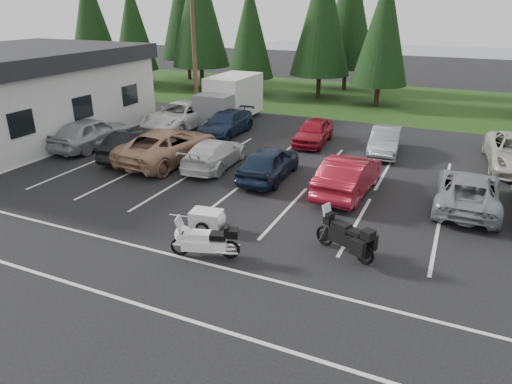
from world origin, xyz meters
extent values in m
plane|color=black|center=(0.00, 0.00, 0.00)|extent=(120.00, 120.00, 0.00)
cube|color=#1B3510|center=(0.00, 24.00, 0.01)|extent=(80.00, 16.00, 0.01)
cube|color=slate|center=(4.00, 55.00, 0.00)|extent=(70.00, 50.00, 0.02)
cylinder|color=#473321|center=(-10.00, 12.00, 4.50)|extent=(0.26, 0.26, 9.00)
cube|color=silver|center=(0.00, 2.00, 0.00)|extent=(32.00, 16.00, 0.01)
cylinder|color=#332316|center=(-28.00, 22.50, 1.25)|extent=(0.36, 0.36, 2.50)
cone|color=black|center=(-28.00, 22.50, 6.24)|extent=(4.58, 4.58, 8.84)
cylinder|color=#332316|center=(-22.00, 21.20, 1.08)|extent=(0.36, 0.36, 2.16)
cone|color=black|center=(-22.00, 21.20, 5.40)|extent=(3.96, 3.96, 7.65)
cylinder|color=#332316|center=(-16.00, 22.80, 1.39)|extent=(0.36, 0.36, 2.78)
cone|color=black|center=(-16.00, 22.80, 6.96)|extent=(5.10, 5.10, 9.86)
cylinder|color=#332316|center=(-10.50, 21.40, 1.06)|extent=(0.36, 0.36, 2.11)
cone|color=black|center=(-10.50, 21.40, 5.28)|extent=(3.87, 3.87, 7.48)
cylinder|color=#332316|center=(-5.00, 22.90, 1.31)|extent=(0.36, 0.36, 2.62)
cone|color=black|center=(-5.00, 22.90, 6.54)|extent=(4.80, 4.80, 9.27)
cylinder|color=#332316|center=(0.00, 21.60, 1.13)|extent=(0.36, 0.36, 2.26)
cone|color=black|center=(0.00, 21.60, 5.64)|extent=(4.14, 4.14, 7.99)
cylinder|color=#332316|center=(-20.00, 27.00, 1.44)|extent=(0.36, 0.36, 2.88)
cone|color=black|center=(-20.00, 27.00, 7.20)|extent=(5.28, 5.28, 10.20)
cylinder|color=#332316|center=(-4.00, 27.50, 1.36)|extent=(0.36, 0.36, 2.71)
cone|color=black|center=(-4.00, 27.50, 6.78)|extent=(4.97, 4.97, 9.61)
imported|color=#A6A6AA|center=(-12.04, 4.42, 0.83)|extent=(2.05, 4.90, 1.66)
imported|color=black|center=(-8.72, 3.88, 0.73)|extent=(1.95, 4.56, 1.46)
imported|color=tan|center=(-6.90, 4.19, 0.82)|extent=(3.07, 6.05, 1.64)
imported|color=silver|center=(-4.42, 4.39, 0.67)|extent=(2.17, 4.71, 1.33)
imported|color=#162237|center=(-1.45, 4.00, 0.74)|extent=(1.89, 4.40, 1.48)
imported|color=maroon|center=(2.20, 3.80, 0.78)|extent=(1.93, 4.84, 1.57)
imported|color=gray|center=(6.72, 4.24, 0.68)|extent=(2.26, 4.91, 1.36)
imported|color=white|center=(-9.93, 9.92, 0.81)|extent=(3.08, 5.99, 1.62)
imported|color=#1A2942|center=(-6.64, 9.74, 0.69)|extent=(1.95, 4.76, 1.38)
imported|color=maroon|center=(-1.33, 10.10, 0.69)|extent=(1.81, 4.10, 1.37)
imported|color=slate|center=(2.63, 9.88, 0.67)|extent=(1.74, 4.16, 1.34)
camera|label=1|loc=(5.96, -13.74, 7.33)|focal=32.00mm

